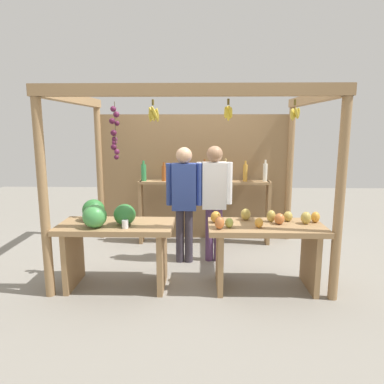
# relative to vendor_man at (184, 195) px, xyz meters

# --- Properties ---
(ground_plane) EXTENTS (12.00, 12.00, 0.00)m
(ground_plane) POSITION_rel_vendor_man_xyz_m (0.11, 0.02, -0.94)
(ground_plane) COLOR gray
(ground_plane) RESTS_ON ground
(market_stall) EXTENTS (3.20, 2.20, 2.25)m
(market_stall) POSITION_rel_vendor_man_xyz_m (0.11, 0.49, 0.39)
(market_stall) COLOR #99754C
(market_stall) RESTS_ON ground
(fruit_counter_left) EXTENTS (1.29, 0.64, 1.00)m
(fruit_counter_left) POSITION_rel_vendor_man_xyz_m (-0.78, -0.78, -0.29)
(fruit_counter_left) COLOR #99754C
(fruit_counter_left) RESTS_ON ground
(fruit_counter_right) EXTENTS (1.30, 0.64, 0.89)m
(fruit_counter_right) POSITION_rel_vendor_man_xyz_m (0.95, -0.76, -0.37)
(fruit_counter_right) COLOR #99754C
(fruit_counter_right) RESTS_ON ground
(bottle_shelf_unit) EXTENTS (2.05, 0.22, 1.35)m
(bottle_shelf_unit) POSITION_rel_vendor_man_xyz_m (0.27, 0.80, -0.13)
(bottle_shelf_unit) COLOR #99754C
(bottle_shelf_unit) RESTS_ON ground
(vendor_man) EXTENTS (0.48, 0.21, 1.57)m
(vendor_man) POSITION_rel_vendor_man_xyz_m (0.00, 0.00, 0.00)
(vendor_man) COLOR #3A3440
(vendor_man) RESTS_ON ground
(vendor_woman) EXTENTS (0.48, 0.21, 1.58)m
(vendor_woman) POSITION_rel_vendor_man_xyz_m (0.40, 0.06, 0.01)
(vendor_woman) COLOR #573864
(vendor_woman) RESTS_ON ground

